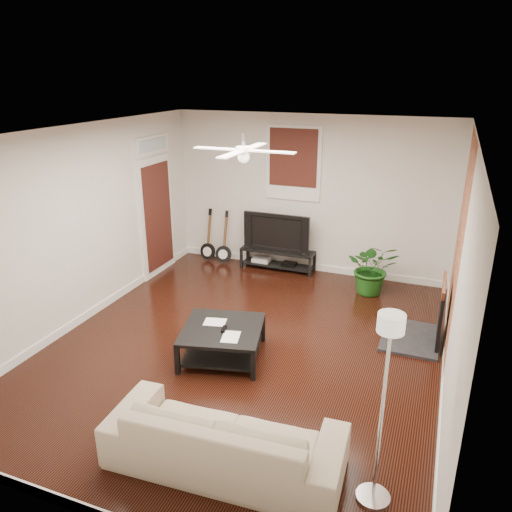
{
  "coord_description": "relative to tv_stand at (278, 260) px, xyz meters",
  "views": [
    {
      "loc": [
        2.26,
        -5.41,
        3.46
      ],
      "look_at": [
        0.0,
        0.4,
        1.15
      ],
      "focal_mm": 35.04,
      "sensor_mm": 36.0,
      "label": 1
    }
  ],
  "objects": [
    {
      "name": "ceiling_fan",
      "position": [
        0.5,
        -2.78,
        2.41
      ],
      "size": [
        1.24,
        1.24,
        0.32
      ],
      "primitive_type": null,
      "color": "white",
      "rests_on": "ceiling"
    },
    {
      "name": "sofa",
      "position": [
        1.14,
        -4.84,
        0.13
      ],
      "size": [
        2.22,
        0.97,
        0.64
      ],
      "primitive_type": "imported",
      "rotation": [
        0.0,
        0.0,
        3.2
      ],
      "color": "#BDAC8E",
      "rests_on": "floor"
    },
    {
      "name": "floor_lamp",
      "position": [
        2.49,
        -4.74,
        0.7
      ],
      "size": [
        0.31,
        0.31,
        1.78
      ],
      "primitive_type": null,
      "rotation": [
        0.0,
        0.0,
        0.05
      ],
      "color": "silver",
      "rests_on": "floor"
    },
    {
      "name": "coffee_table",
      "position": [
        0.33,
        -3.12,
        0.02
      ],
      "size": [
        1.19,
        1.19,
        0.41
      ],
      "primitive_type": "cube",
      "rotation": [
        0.0,
        0.0,
        0.24
      ],
      "color": "black",
      "rests_on": "floor"
    },
    {
      "name": "tv",
      "position": [
        -0.0,
        0.02,
        0.55
      ],
      "size": [
        1.23,
        0.16,
        0.71
      ],
      "primitive_type": "imported",
      "color": "black",
      "rests_on": "tv_stand"
    },
    {
      "name": "tv_stand",
      "position": [
        0.0,
        0.0,
        0.0
      ],
      "size": [
        1.37,
        0.36,
        0.38
      ],
      "primitive_type": "cube",
      "color": "black",
      "rests_on": "floor"
    },
    {
      "name": "fireplace",
      "position": [
        2.7,
        -1.78,
        0.27
      ],
      "size": [
        0.8,
        1.1,
        0.92
      ],
      "primitive_type": "cube",
      "color": "black",
      "rests_on": "floor"
    },
    {
      "name": "window_back",
      "position": [
        0.2,
        0.19,
        1.76
      ],
      "size": [
        1.0,
        0.06,
        1.3
      ],
      "primitive_type": "cube",
      "color": "#3C1810",
      "rests_on": "wall_back"
    },
    {
      "name": "guitar_right",
      "position": [
        -1.07,
        -0.06,
        0.31
      ],
      "size": [
        0.32,
        0.23,
        1.01
      ],
      "primitive_type": null,
      "rotation": [
        0.0,
        0.0,
        0.04
      ],
      "color": "black",
      "rests_on": "floor"
    },
    {
      "name": "potted_plant",
      "position": [
        1.79,
        -0.44,
        0.26
      ],
      "size": [
        0.93,
        0.84,
        0.9
      ],
      "primitive_type": "imported",
      "rotation": [
        0.0,
        0.0,
        0.19
      ],
      "color": "#1B5418",
      "rests_on": "floor"
    },
    {
      "name": "door_left",
      "position": [
        -1.96,
        -0.88,
        1.06
      ],
      "size": [
        0.08,
        1.0,
        2.5
      ],
      "primitive_type": "cube",
      "color": "white",
      "rests_on": "wall_left"
    },
    {
      "name": "room",
      "position": [
        0.5,
        -2.78,
        1.21
      ],
      "size": [
        5.01,
        6.01,
        2.81
      ],
      "color": "black",
      "rests_on": "ground"
    },
    {
      "name": "guitar_left",
      "position": [
        -1.42,
        -0.03,
        0.31
      ],
      "size": [
        0.33,
        0.24,
        1.01
      ],
      "primitive_type": null,
      "rotation": [
        0.0,
        0.0,
        -0.07
      ],
      "color": "black",
      "rests_on": "floor"
    },
    {
      "name": "brick_accent",
      "position": [
        2.98,
        -1.78,
        1.21
      ],
      "size": [
        0.02,
        2.2,
        2.8
      ],
      "primitive_type": "cube",
      "color": "brown",
      "rests_on": "floor"
    }
  ]
}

